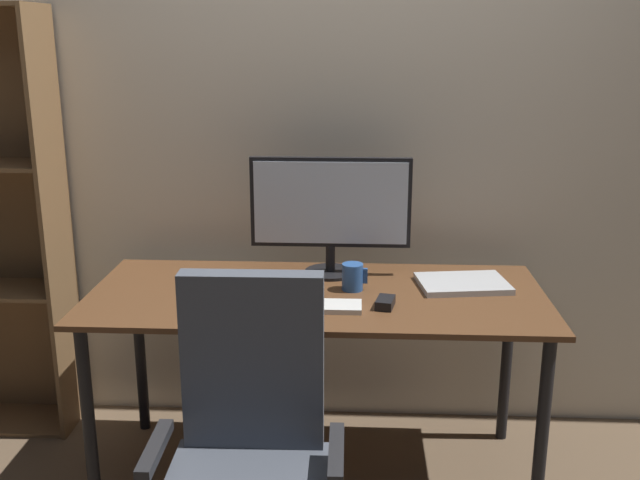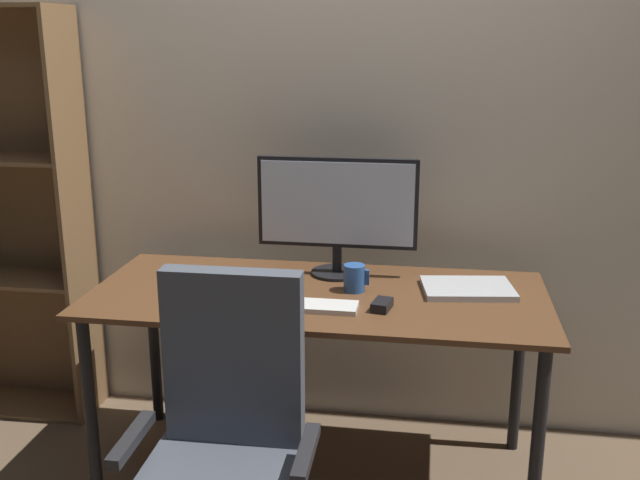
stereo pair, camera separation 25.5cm
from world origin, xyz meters
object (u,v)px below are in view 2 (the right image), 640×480
object	(u,v)px
keyboard	(315,306)
bookshelf	(1,220)
office_chair	(224,474)
monitor	(337,208)
mouse	(382,305)
desk	(318,313)
laptop	(468,288)
coffee_mug	(355,278)

from	to	relation	value
keyboard	bookshelf	size ratio (longest dim) A/B	0.17
office_chair	bookshelf	xyz separation A→B (m)	(-1.30, 1.10, 0.40)
keyboard	office_chair	xyz separation A→B (m)	(-0.16, -0.58, -0.29)
monitor	office_chair	xyz separation A→B (m)	(-0.18, -0.96, -0.54)
mouse	desk	bearing A→B (deg)	162.64
laptop	bookshelf	bearing A→B (deg)	164.23
mouse	coffee_mug	size ratio (longest dim) A/B	0.97
bookshelf	monitor	bearing A→B (deg)	-5.51
mouse	coffee_mug	bearing A→B (deg)	134.99
desk	bookshelf	bearing A→B (deg)	165.94
coffee_mug	desk	bearing A→B (deg)	-164.00
office_chair	bookshelf	distance (m)	1.75
monitor	mouse	size ratio (longest dim) A/B	6.34
monitor	mouse	world-z (taller)	monitor
keyboard	laptop	size ratio (longest dim) A/B	0.91
laptop	bookshelf	size ratio (longest dim) A/B	0.18
mouse	laptop	bearing A→B (deg)	49.63
mouse	bookshelf	xyz separation A→B (m)	(-1.69, 0.50, 0.11)
laptop	office_chair	bearing A→B (deg)	-137.31
laptop	mouse	bearing A→B (deg)	-150.03
monitor	laptop	xyz separation A→B (m)	(0.49, -0.12, -0.25)
bookshelf	office_chair	bearing A→B (deg)	-40.19
coffee_mug	office_chair	xyz separation A→B (m)	(-0.27, -0.77, -0.33)
desk	laptop	distance (m)	0.55
desk	mouse	xyz separation A→B (m)	(0.24, -0.13, 0.10)
office_chair	monitor	bearing A→B (deg)	78.35
mouse	laptop	distance (m)	0.37
desk	laptop	size ratio (longest dim) A/B	5.13
monitor	mouse	xyz separation A→B (m)	(0.20, -0.35, -0.25)
coffee_mug	laptop	bearing A→B (deg)	8.29
monitor	office_chair	bearing A→B (deg)	-100.95
mouse	coffee_mug	xyz separation A→B (m)	(-0.11, 0.17, 0.03)
mouse	office_chair	bearing A→B (deg)	-111.09
office_chair	mouse	bearing A→B (deg)	56.68
keyboard	laptop	distance (m)	0.58
desk	bookshelf	size ratio (longest dim) A/B	0.94
mouse	coffee_mug	world-z (taller)	coffee_mug
desk	laptop	world-z (taller)	laptop
keyboard	coffee_mug	size ratio (longest dim) A/B	2.94
laptop	bookshelf	xyz separation A→B (m)	(-1.98, 0.27, 0.11)
monitor	mouse	distance (m)	0.47
monitor	keyboard	world-z (taller)	monitor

